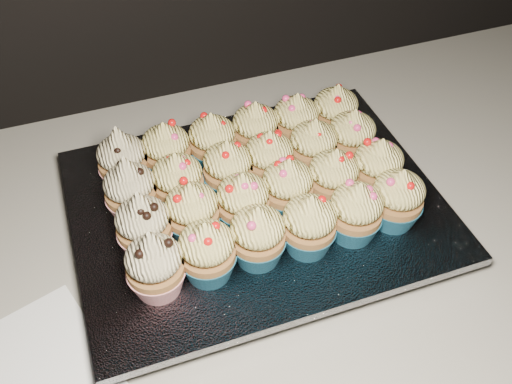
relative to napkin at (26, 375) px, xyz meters
The scene contains 29 objects.
cabinet 0.73m from the napkin, 13.28° to the left, with size 2.40×0.60×0.86m, color black.
worktop 0.56m from the napkin, 13.28° to the left, with size 2.44×0.64×0.04m, color beige.
napkin is the anchor object (origin of this frame).
baking_tray 0.32m from the napkin, 22.68° to the left, with size 0.42×0.32×0.02m, color black.
foil_lining 0.32m from the napkin, 22.68° to the left, with size 0.45×0.35×0.01m, color silver.
cupcake_0 0.17m from the napkin, 13.47° to the left, with size 0.06×0.06×0.10m.
cupcake_1 0.22m from the napkin, 10.02° to the left, with size 0.06×0.06×0.08m.
cupcake_2 0.28m from the napkin, ahead, with size 0.06×0.06×0.08m.
cupcake_3 0.34m from the napkin, ahead, with size 0.06×0.06×0.08m.
cupcake_4 0.39m from the napkin, ahead, with size 0.06×0.06×0.08m.
cupcake_5 0.45m from the napkin, ahead, with size 0.06×0.06×0.08m.
cupcake_6 0.19m from the napkin, 31.82° to the left, with size 0.06×0.06×0.10m.
cupcake_7 0.24m from the napkin, 24.92° to the left, with size 0.06×0.06×0.08m.
cupcake_8 0.29m from the napkin, 19.00° to the left, with size 0.06×0.06×0.08m.
cupcake_9 0.35m from the napkin, 16.58° to the left, with size 0.06×0.06×0.08m.
cupcake_10 0.40m from the napkin, 13.76° to the left, with size 0.06×0.06×0.08m.
cupcake_11 0.46m from the napkin, 11.78° to the left, with size 0.06×0.06×0.08m.
cupcake_12 0.23m from the napkin, 45.85° to the left, with size 0.06×0.06×0.10m.
cupcake_13 0.27m from the napkin, 36.14° to the left, with size 0.06×0.06×0.08m.
cupcake_14 0.32m from the napkin, 29.35° to the left, with size 0.06×0.06×0.08m.
cupcake_15 0.36m from the napkin, 25.08° to the left, with size 0.06×0.06×0.08m.
cupcake_16 0.42m from the napkin, 21.82° to the left, with size 0.06×0.06×0.08m.
cupcake_17 0.47m from the napkin, 19.41° to the left, with size 0.06×0.06×0.08m.
cupcake_18 0.27m from the napkin, 54.29° to the left, with size 0.06×0.06×0.10m.
cupcake_19 0.30m from the napkin, 45.52° to the left, with size 0.06×0.06×0.08m.
cupcake_20 0.35m from the napkin, 38.00° to the left, with size 0.06×0.06×0.08m.
cupcake_21 0.40m from the napkin, 32.94° to the left, with size 0.06×0.06×0.08m.
cupcake_22 0.44m from the napkin, 28.66° to the left, with size 0.06×0.06×0.08m.
cupcake_23 0.50m from the napkin, 25.42° to the left, with size 0.06×0.06×0.08m.
Camera 1 is at (-0.42, 1.23, 1.45)m, focal length 40.00 mm.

